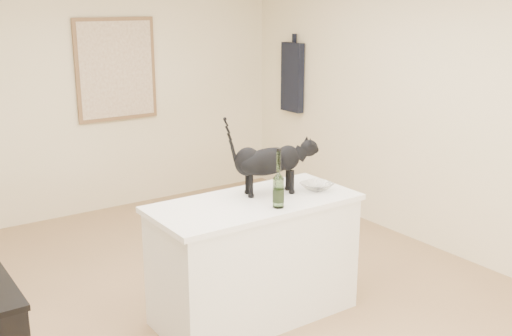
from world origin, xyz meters
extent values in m
plane|color=#9C7A53|center=(0.00, 0.00, 0.00)|extent=(5.50, 5.50, 0.00)
plane|color=beige|center=(0.00, 2.75, 1.30)|extent=(4.50, 0.00, 4.50)
plane|color=beige|center=(2.25, 0.00, 1.30)|extent=(0.00, 5.50, 5.50)
cube|color=white|center=(0.10, -0.20, 0.43)|extent=(1.44, 0.67, 0.86)
cube|color=white|center=(0.10, -0.20, 0.88)|extent=(1.50, 0.70, 0.04)
cube|color=brown|center=(0.30, 2.72, 1.55)|extent=(0.90, 0.03, 1.10)
cube|color=beige|center=(0.30, 2.70, 1.55)|extent=(0.82, 0.00, 1.02)
cube|color=black|center=(2.19, 2.05, 1.40)|extent=(0.08, 0.34, 0.80)
cylinder|color=#345923|center=(0.15, -0.42, 1.08)|extent=(0.10, 0.10, 0.37)
imported|color=silver|center=(0.63, -0.26, 0.93)|extent=(0.24, 0.24, 0.06)
camera|label=1|loc=(-2.23, -3.58, 2.27)|focal=42.80mm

